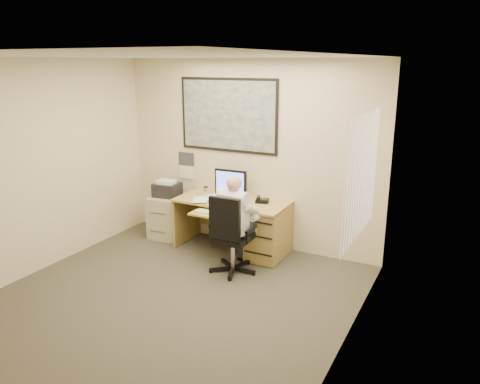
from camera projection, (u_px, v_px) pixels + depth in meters
The scene contains 8 objects.
room_shell at pixel (153, 192), 4.83m from camera, with size 4.00×4.50×2.70m.
desk at pixel (254, 224), 6.59m from camera, with size 1.60×0.97×1.14m.
world_map at pixel (228, 115), 6.74m from camera, with size 1.56×0.03×1.06m, color #1E4C93.
wall_calendar at pixel (186, 166), 7.29m from camera, with size 0.28×0.01×0.42m, color white.
window_blinds at pixel (363, 177), 4.60m from camera, with size 0.06×1.40×1.30m, color beige, non-canonical shape.
filing_cabinet at pixel (168, 212), 7.26m from camera, with size 0.52×0.60×0.91m.
office_chair at pixel (231, 250), 6.01m from camera, with size 0.65×0.65×1.06m.
person at pixel (234, 224), 5.99m from camera, with size 0.52×0.74×1.27m, color white, non-canonical shape.
Camera 1 is at (2.93, -3.73, 2.65)m, focal length 35.00 mm.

